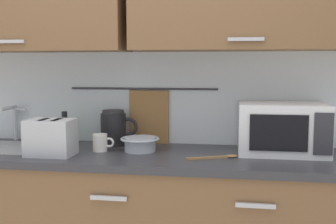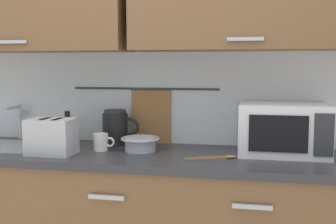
% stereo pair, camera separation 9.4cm
% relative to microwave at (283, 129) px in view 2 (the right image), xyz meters
% --- Properties ---
extents(back_wall_assembly, '(3.70, 0.41, 2.50)m').
position_rel_microwave_xyz_m(back_wall_assembly, '(-0.84, 0.12, 0.49)').
color(back_wall_assembly, silver).
rests_on(back_wall_assembly, ground).
extents(sink_faucet, '(0.09, 0.17, 0.22)m').
position_rel_microwave_xyz_m(sink_faucet, '(-1.62, 0.12, 0.01)').
color(sink_faucet, '#B2B5BA').
rests_on(sink_faucet, counter_unit).
extents(microwave, '(0.46, 0.35, 0.27)m').
position_rel_microwave_xyz_m(microwave, '(0.00, 0.00, 0.00)').
color(microwave, white).
rests_on(microwave, counter_unit).
extents(electric_kettle, '(0.23, 0.16, 0.21)m').
position_rel_microwave_xyz_m(electric_kettle, '(-0.96, 0.07, -0.03)').
color(electric_kettle, black).
rests_on(electric_kettle, counter_unit).
extents(dish_soap_bottle, '(0.06, 0.06, 0.20)m').
position_rel_microwave_xyz_m(dish_soap_bottle, '(-1.26, 0.06, -0.05)').
color(dish_soap_bottle, green).
rests_on(dish_soap_bottle, counter_unit).
extents(mug_near_sink, '(0.12, 0.08, 0.09)m').
position_rel_microwave_xyz_m(mug_near_sink, '(-0.98, -0.11, -0.09)').
color(mug_near_sink, silver).
rests_on(mug_near_sink, counter_unit).
extents(mixing_bowl, '(0.21, 0.21, 0.08)m').
position_rel_microwave_xyz_m(mixing_bowl, '(-0.76, -0.08, -0.09)').
color(mixing_bowl, '#A5ADB7').
rests_on(mixing_bowl, counter_unit).
extents(toaster, '(0.26, 0.17, 0.19)m').
position_rel_microwave_xyz_m(toaster, '(-1.20, -0.25, -0.04)').
color(toaster, '#B7BABF').
rests_on(toaster, counter_unit).
extents(wooden_spoon, '(0.26, 0.13, 0.01)m').
position_rel_microwave_xyz_m(wooden_spoon, '(-0.33, -0.18, -0.13)').
color(wooden_spoon, '#9E7042').
rests_on(wooden_spoon, counter_unit).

